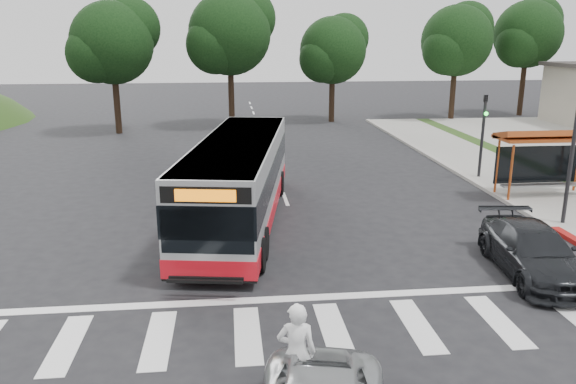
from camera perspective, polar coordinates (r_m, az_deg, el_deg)
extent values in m
plane|color=black|center=(17.93, 1.70, -6.03)|extent=(140.00, 140.00, 0.00)
cube|color=gray|center=(28.65, 21.74, 1.21)|extent=(4.00, 40.00, 0.12)
cube|color=#9E9991|center=(27.77, 18.09, 1.16)|extent=(0.30, 40.00, 0.15)
cube|color=silver|center=(13.46, 4.66, -13.76)|extent=(18.00, 2.60, 0.01)
cylinder|color=#A7471B|center=(24.37, 21.70, 1.79)|extent=(0.10, 0.10, 2.30)
cylinder|color=#A7471B|center=(25.40, 20.47, 2.44)|extent=(0.10, 0.10, 2.30)
cube|color=#A7471B|center=(25.52, 24.97, 5.00)|extent=(4.20, 1.60, 0.12)
cube|color=#A7471B|center=(25.54, 24.95, 5.36)|extent=(4.20, 1.32, 0.51)
cube|color=black|center=(26.25, 24.01, 2.58)|extent=(3.80, 0.06, 1.60)
cube|color=gray|center=(25.90, 24.47, 0.66)|extent=(3.60, 0.40, 0.08)
cylinder|color=black|center=(21.86, 27.08, 5.04)|extent=(0.14, 0.14, 6.50)
cylinder|color=black|center=(28.09, 19.12, 5.25)|extent=(0.14, 0.14, 4.00)
imported|color=black|center=(27.88, 19.40, 8.28)|extent=(0.16, 0.20, 1.00)
sphere|color=#19E533|center=(27.76, 19.49, 7.51)|extent=(0.18, 0.18, 0.18)
cylinder|color=black|center=(48.33, 16.39, 9.77)|extent=(0.44, 0.44, 4.40)
sphere|color=black|center=(48.14, 16.76, 14.50)|extent=(5.60, 5.60, 5.60)
sphere|color=black|center=(49.36, 17.72, 15.60)|extent=(4.20, 4.20, 4.20)
sphere|color=black|center=(47.14, 15.89, 13.71)|extent=(3.92, 3.92, 3.92)
cylinder|color=black|center=(53.13, 22.68, 9.80)|extent=(0.44, 0.44, 4.84)
sphere|color=black|center=(52.96, 23.19, 14.53)|extent=(5.60, 5.60, 5.60)
sphere|color=black|center=(54.26, 23.95, 15.61)|extent=(4.20, 4.20, 4.20)
sphere|color=black|center=(51.89, 22.50, 13.75)|extent=(3.92, 3.92, 3.92)
cylinder|color=black|center=(42.73, -5.78, 9.80)|extent=(0.44, 0.44, 4.84)
sphere|color=black|center=(42.53, -5.95, 15.71)|extent=(6.00, 6.00, 6.00)
sphere|color=black|center=(43.47, -4.34, 17.19)|extent=(4.50, 4.50, 4.50)
sphere|color=black|center=(41.79, -7.40, 14.62)|extent=(4.20, 4.20, 4.20)
cylinder|color=black|center=(45.53, 4.47, 9.62)|extent=(0.44, 0.44, 3.96)
sphere|color=black|center=(45.31, 4.57, 14.15)|extent=(5.20, 5.20, 5.20)
sphere|color=black|center=(46.26, 5.72, 15.27)|extent=(3.90, 3.90, 3.90)
sphere|color=black|center=(44.52, 3.52, 13.34)|extent=(3.64, 3.64, 3.64)
cylinder|color=black|center=(41.48, -16.99, 8.74)|extent=(0.44, 0.44, 4.40)
sphere|color=black|center=(41.25, -17.44, 14.26)|extent=(5.60, 5.60, 5.60)
sphere|color=black|center=(41.89, -15.77, 15.76)|extent=(4.20, 4.20, 4.20)
sphere|color=black|center=(40.77, -18.93, 13.15)|extent=(3.92, 3.92, 3.92)
imported|color=white|center=(10.67, 0.87, -16.04)|extent=(0.78, 0.56, 1.98)
imported|color=black|center=(17.48, 23.60, -5.52)|extent=(2.41, 4.94, 1.38)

